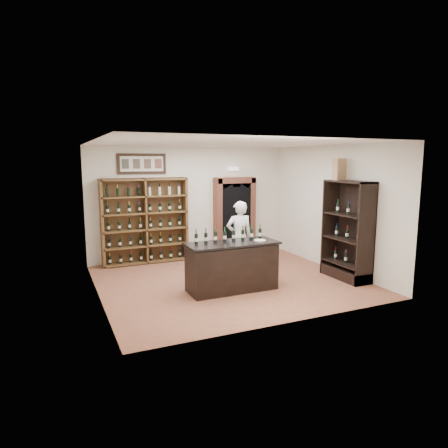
{
  "coord_description": "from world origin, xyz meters",
  "views": [
    {
      "loc": [
        -3.56,
        -7.75,
        2.64
      ],
      "look_at": [
        0.02,
        0.3,
        1.23
      ],
      "focal_mm": 32.0,
      "sensor_mm": 36.0,
      "label": 1
    }
  ],
  "objects_px": {
    "counter_bottle_0": "(196,239)",
    "side_cabinet": "(348,246)",
    "tasting_counter": "(232,267)",
    "shopkeeper": "(239,237)",
    "wine_shelf": "(145,221)",
    "wine_crate": "(339,169)"
  },
  "relations": [
    {
      "from": "wine_shelf",
      "to": "side_cabinet",
      "type": "relative_size",
      "value": 1.0
    },
    {
      "from": "counter_bottle_0",
      "to": "side_cabinet",
      "type": "relative_size",
      "value": 0.14
    },
    {
      "from": "side_cabinet",
      "to": "shopkeeper",
      "type": "bearing_deg",
      "value": 143.65
    },
    {
      "from": "wine_shelf",
      "to": "shopkeeper",
      "type": "height_order",
      "value": "wine_shelf"
    },
    {
      "from": "counter_bottle_0",
      "to": "side_cabinet",
      "type": "distance_m",
      "value": 3.49
    },
    {
      "from": "counter_bottle_0",
      "to": "wine_crate",
      "type": "distance_m",
      "value": 3.65
    },
    {
      "from": "tasting_counter",
      "to": "shopkeeper",
      "type": "height_order",
      "value": "shopkeeper"
    },
    {
      "from": "counter_bottle_0",
      "to": "shopkeeper",
      "type": "xyz_separation_m",
      "value": [
        1.46,
        1.03,
        -0.26
      ]
    },
    {
      "from": "wine_shelf",
      "to": "shopkeeper",
      "type": "relative_size",
      "value": 1.29
    },
    {
      "from": "counter_bottle_0",
      "to": "wine_crate",
      "type": "xyz_separation_m",
      "value": [
        3.39,
        -0.09,
        1.33
      ]
    },
    {
      "from": "tasting_counter",
      "to": "wine_shelf",
      "type": "bearing_deg",
      "value": 110.56
    },
    {
      "from": "side_cabinet",
      "to": "shopkeeper",
      "type": "distance_m",
      "value": 2.47
    },
    {
      "from": "wine_shelf",
      "to": "tasting_counter",
      "type": "bearing_deg",
      "value": -69.44
    },
    {
      "from": "side_cabinet",
      "to": "wine_crate",
      "type": "distance_m",
      "value": 1.72
    },
    {
      "from": "wine_shelf",
      "to": "tasting_counter",
      "type": "distance_m",
      "value": 3.19
    },
    {
      "from": "wine_shelf",
      "to": "wine_crate",
      "type": "bearing_deg",
      "value": -37.49
    },
    {
      "from": "side_cabinet",
      "to": "shopkeeper",
      "type": "relative_size",
      "value": 1.29
    },
    {
      "from": "counter_bottle_0",
      "to": "shopkeeper",
      "type": "relative_size",
      "value": 0.18
    },
    {
      "from": "wine_crate",
      "to": "shopkeeper",
      "type": "bearing_deg",
      "value": 134.13
    },
    {
      "from": "tasting_counter",
      "to": "counter_bottle_0",
      "type": "relative_size",
      "value": 6.27
    },
    {
      "from": "tasting_counter",
      "to": "side_cabinet",
      "type": "bearing_deg",
      "value": -6.28
    },
    {
      "from": "shopkeeper",
      "to": "counter_bottle_0",
      "type": "bearing_deg",
      "value": 46.04
    }
  ]
}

